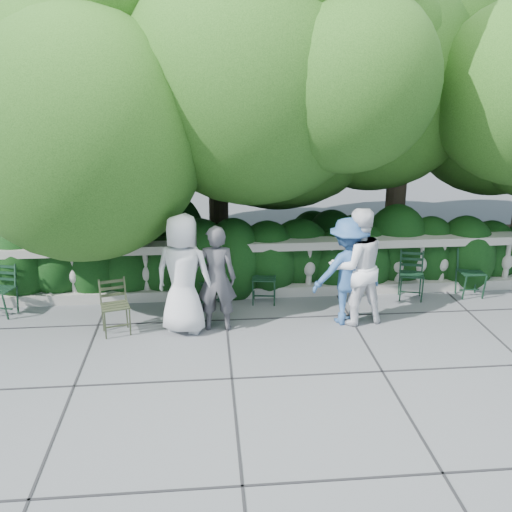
{
  "coord_description": "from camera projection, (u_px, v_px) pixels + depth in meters",
  "views": [
    {
      "loc": [
        -0.78,
        -7.5,
        3.85
      ],
      "look_at": [
        0.0,
        1.0,
        1.0
      ],
      "focal_mm": 40.0,
      "sensor_mm": 36.0,
      "label": 1
    }
  ],
  "objects": [
    {
      "name": "tree_canopy",
      "position": [
        283.0,
        60.0,
        10.19
      ],
      "size": [
        15.04,
        6.52,
        6.78
      ],
      "color": "#3F3023",
      "rests_on": "ground"
    },
    {
      "name": "person_older_blue",
      "position": [
        348.0,
        271.0,
        8.78
      ],
      "size": [
        1.19,
        0.82,
        1.7
      ],
      "primitive_type": "imported",
      "rotation": [
        0.0,
        0.0,
        3.32
      ],
      "color": "#315994",
      "rests_on": "ground"
    },
    {
      "name": "balustrade",
      "position": [
        252.0,
        269.0,
        9.92
      ],
      "size": [
        12.0,
        0.44,
        1.0
      ],
      "color": "#9E998E",
      "rests_on": "ground"
    },
    {
      "name": "shrub_hedge",
      "position": [
        247.0,
        272.0,
        11.2
      ],
      "size": [
        15.0,
        2.6,
        1.7
      ],
      "primitive_type": null,
      "color": "black",
      "rests_on": "ground"
    },
    {
      "name": "person_businessman",
      "position": [
        183.0,
        274.0,
        8.45
      ],
      "size": [
        1.04,
        0.86,
        1.83
      ],
      "primitive_type": "imported",
      "rotation": [
        0.0,
        0.0,
        2.79
      ],
      "color": "silver",
      "rests_on": "ground"
    },
    {
      "name": "chair_weathered",
      "position": [
        119.0,
        337.0,
        8.52
      ],
      "size": [
        0.55,
        0.58,
        0.84
      ],
      "primitive_type": null,
      "rotation": [
        0.0,
        0.0,
        0.27
      ],
      "color": "black",
      "rests_on": "ground"
    },
    {
      "name": "chair_f",
      "position": [
        472.0,
        299.0,
        9.9
      ],
      "size": [
        0.44,
        0.48,
        0.84
      ],
      "primitive_type": null,
      "rotation": [
        0.0,
        0.0,
        0.01
      ],
      "color": "black",
      "rests_on": "ground"
    },
    {
      "name": "chair_d",
      "position": [
        264.0,
        306.0,
        9.64
      ],
      "size": [
        0.5,
        0.54,
        0.84
      ],
      "primitive_type": null,
      "rotation": [
        0.0,
        0.0,
        -0.14
      ],
      "color": "black",
      "rests_on": "ground"
    },
    {
      "name": "ground",
      "position": [
        262.0,
        342.0,
        8.37
      ],
      "size": [
        90.0,
        90.0,
        0.0
      ],
      "primitive_type": "plane",
      "color": "#585A60",
      "rests_on": "ground"
    },
    {
      "name": "chair_e",
      "position": [
        410.0,
        302.0,
        9.8
      ],
      "size": [
        0.55,
        0.58,
        0.84
      ],
      "primitive_type": null,
      "rotation": [
        0.0,
        0.0,
        -0.26
      ],
      "color": "black",
      "rests_on": "ground"
    },
    {
      "name": "person_woman_grey",
      "position": [
        216.0,
        279.0,
        8.53
      ],
      "size": [
        0.64,
        0.45,
        1.65
      ],
      "primitive_type": "imported",
      "rotation": [
        0.0,
        0.0,
        3.05
      ],
      "color": "#444348",
      "rests_on": "ground"
    },
    {
      "name": "chair_c",
      "position": [
        215.0,
        310.0,
        9.46
      ],
      "size": [
        0.57,
        0.59,
        0.84
      ],
      "primitive_type": null,
      "rotation": [
        0.0,
        0.0,
        0.31
      ],
      "color": "black",
      "rests_on": "ground"
    },
    {
      "name": "person_casual_man",
      "position": [
        357.0,
        266.0,
        8.77
      ],
      "size": [
        1.01,
        0.85,
        1.84
      ],
      "primitive_type": "imported",
      "rotation": [
        0.0,
        0.0,
        3.33
      ],
      "color": "white",
      "rests_on": "ground"
    }
  ]
}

